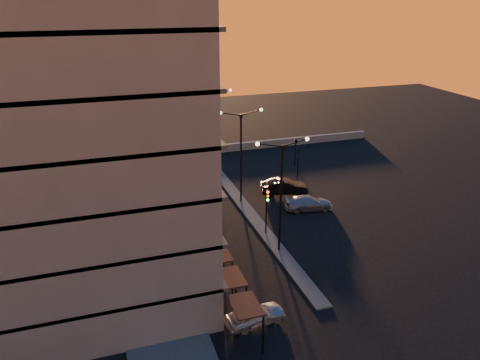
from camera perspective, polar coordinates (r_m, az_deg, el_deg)
name	(u,v)px	position (r m, az deg, el deg)	size (l,w,h in m)	color
ground	(279,251)	(38.85, 4.75, -8.58)	(120.00, 120.00, 0.00)	black
sidewalk_west	(143,247)	(39.99, -11.71, -7.96)	(5.00, 40.00, 0.12)	#474745
median	(241,202)	(47.13, 0.11, -2.67)	(1.20, 36.00, 0.12)	#474745
parapet	(218,149)	(61.82, -2.74, 3.83)	(44.00, 0.50, 1.00)	slate
building	(81,123)	(31.74, -18.76, 6.60)	(14.35, 17.08, 25.00)	slate
streetlamp_near	(281,188)	(36.34, 5.03, -0.96)	(4.32, 0.32, 9.51)	black
streetlamp_mid	(241,150)	(45.11, 0.12, 3.74)	(4.32, 0.32, 9.51)	black
streetlamp_far	(214,124)	(54.31, -3.19, 6.86)	(4.32, 0.32, 9.51)	black
traffic_light_main	(267,205)	(39.86, 3.31, -3.02)	(0.28, 0.44, 4.25)	black
signal_east_a	(298,163)	(52.64, 7.06, 2.05)	(0.13, 0.16, 3.60)	black
signal_east_b	(296,142)	(56.31, 6.81, 4.65)	(0.42, 1.99, 3.60)	black
car_hatchback	(255,314)	(30.89, 1.85, -16.05)	(1.58, 3.94, 1.34)	#B5B7BE
car_sedan	(284,187)	(49.05, 5.42, -0.82)	(1.68, 4.81, 1.58)	black
car_wagon	(309,203)	(45.87, 8.37, -2.79)	(1.90, 4.67, 1.35)	#9A9BA1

